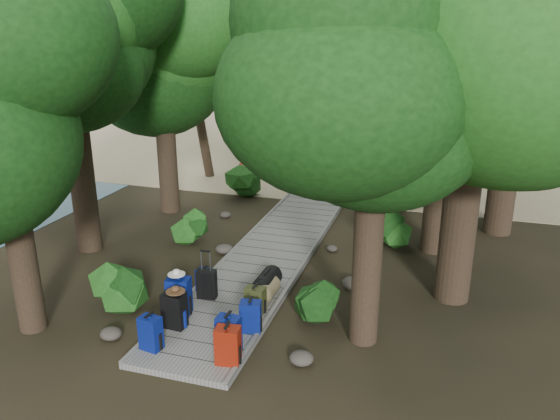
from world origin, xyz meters
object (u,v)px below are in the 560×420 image
(backpack_right_c, at_px, (251,315))
(lone_suitcase_on_sand, at_px, (345,170))
(duffel_right_khaki, at_px, (268,289))
(kayak, at_px, (251,159))
(sun_lounger, at_px, (407,167))
(suitcase_on_boardwalk, at_px, (207,284))
(backpack_left_a, at_px, (151,331))
(backpack_left_d, at_px, (205,279))
(duffel_right_black, at_px, (267,281))
(backpack_right_a, at_px, (228,343))
(backpack_left_c, at_px, (179,294))
(backpack_left_b, at_px, (174,308))
(backpack_right_b, at_px, (229,332))
(backpack_right_d, at_px, (255,299))

(backpack_right_c, bearing_deg, lone_suitcase_on_sand, 79.96)
(duffel_right_khaki, xyz_separation_m, lone_suitcase_on_sand, (-0.23, 10.06, 0.05))
(duffel_right_khaki, relative_size, kayak, 0.18)
(backpack_right_c, bearing_deg, duffel_right_khaki, 83.35)
(kayak, height_order, sun_lounger, sun_lounger)
(suitcase_on_boardwalk, bearing_deg, kayak, 98.52)
(backpack_left_a, relative_size, lone_suitcase_on_sand, 1.01)
(backpack_left_d, height_order, duffel_right_khaki, backpack_left_d)
(backpack_left_d, relative_size, suitcase_on_boardwalk, 0.85)
(duffel_right_black, bearing_deg, backpack_right_a, -84.85)
(backpack_left_a, relative_size, backpack_left_c, 0.82)
(duffel_right_black, relative_size, sun_lounger, 0.36)
(backpack_left_a, relative_size, backpack_left_d, 1.31)
(backpack_left_b, relative_size, backpack_left_c, 0.92)
(backpack_left_a, xyz_separation_m, kayak, (-3.14, 13.89, -0.28))
(suitcase_on_boardwalk, relative_size, sun_lounger, 0.32)
(backpack_left_c, bearing_deg, backpack_right_b, -41.69)
(backpack_left_d, relative_size, backpack_right_c, 0.80)
(suitcase_on_boardwalk, bearing_deg, backpack_left_b, -101.41)
(backpack_left_b, bearing_deg, backpack_right_b, -16.10)
(backpack_left_b, distance_m, backpack_right_d, 1.61)
(duffel_right_black, height_order, suitcase_on_boardwalk, suitcase_on_boardwalk)
(backpack_left_b, bearing_deg, backpack_right_a, -26.01)
(backpack_left_c, relative_size, sun_lounger, 0.43)
(backpack_left_a, relative_size, duffel_right_khaki, 1.21)
(backpack_right_b, height_order, kayak, backpack_right_b)
(backpack_left_b, height_order, backpack_right_b, backpack_left_b)
(kayak, bearing_deg, backpack_right_c, -52.23)
(duffel_right_khaki, bearing_deg, backpack_right_a, -84.12)
(backpack_right_d, height_order, suitcase_on_boardwalk, suitcase_on_boardwalk)
(backpack_right_d, distance_m, sun_lounger, 12.29)
(backpack_left_d, relative_size, duffel_right_khaki, 0.93)
(backpack_right_b, relative_size, duffel_right_khaki, 1.29)
(backpack_left_c, height_order, backpack_left_d, backpack_left_c)
(duffel_right_black, bearing_deg, suitcase_on_boardwalk, -148.65)
(duffel_right_khaki, xyz_separation_m, duffel_right_black, (-0.09, 0.25, 0.04))
(backpack_right_b, relative_size, sun_lounger, 0.37)
(suitcase_on_boardwalk, height_order, kayak, suitcase_on_boardwalk)
(backpack_right_d, relative_size, suitcase_on_boardwalk, 0.94)
(backpack_left_b, distance_m, duffel_right_khaki, 2.12)
(backpack_left_b, distance_m, backpack_right_b, 1.37)
(suitcase_on_boardwalk, relative_size, lone_suitcase_on_sand, 0.91)
(sun_lounger, bearing_deg, backpack_right_a, -99.98)
(backpack_left_a, distance_m, backpack_right_c, 1.84)
(backpack_right_b, relative_size, kayak, 0.23)
(backpack_left_a, distance_m, suitcase_on_boardwalk, 2.06)
(backpack_right_b, bearing_deg, backpack_right_a, -68.98)
(backpack_right_a, distance_m, backpack_right_c, 1.08)
(backpack_left_b, bearing_deg, backpack_left_d, 96.58)
(backpack_right_b, distance_m, sun_lounger, 13.71)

